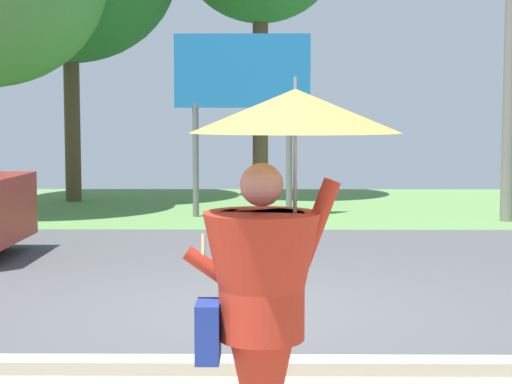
{
  "coord_description": "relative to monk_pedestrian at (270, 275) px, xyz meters",
  "views": [
    {
      "loc": [
        0.16,
        -8.2,
        1.93
      ],
      "look_at": [
        0.08,
        1.0,
        1.1
      ],
      "focal_mm": 58.68,
      "sensor_mm": 36.0,
      "label": 1
    }
  ],
  "objects": [
    {
      "name": "roadside_billboard",
      "position": [
        -0.45,
        11.88,
        1.42
      ],
      "size": [
        2.6,
        0.12,
        3.5
      ],
      "color": "slate",
      "rests_on": "ground_plane"
    },
    {
      "name": "utility_pole",
      "position": [
        4.46,
        11.23,
        2.27
      ],
      "size": [
        1.8,
        0.24,
        6.46
      ],
      "color": "gray",
      "rests_on": "ground_plane"
    },
    {
      "name": "monk_pedestrian",
      "position": [
        0.0,
        0.0,
        0.0
      ],
      "size": [
        1.11,
        1.07,
        2.13
      ],
      "rotation": [
        0.0,
        0.0,
        -0.25
      ],
      "color": "#B22D1E",
      "rests_on": "ground_plane"
    },
    {
      "name": "ground_plane",
      "position": [
        -0.2,
        6.96,
        -1.18
      ],
      "size": [
        40.0,
        22.0,
        0.2
      ],
      "color": "#4C4C4F"
    }
  ]
}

